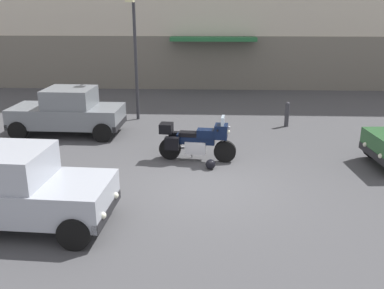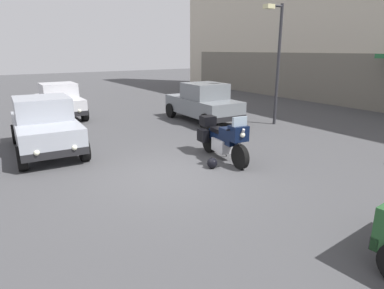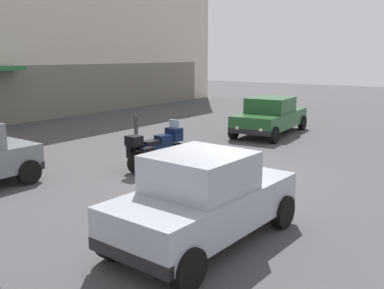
# 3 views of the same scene
# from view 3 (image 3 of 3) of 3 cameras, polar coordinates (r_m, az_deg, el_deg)

# --- Properties ---
(ground_plane) EXTENTS (80.00, 80.00, 0.00)m
(ground_plane) POSITION_cam_3_polar(r_m,az_deg,el_deg) (12.02, 3.27, -4.10)
(ground_plane) COLOR #424244
(motorcycle) EXTENTS (2.26, 0.85, 1.36)m
(motorcycle) POSITION_cam_3_polar(r_m,az_deg,el_deg) (12.68, -4.68, -0.40)
(motorcycle) COLOR black
(motorcycle) RESTS_ON ground
(helmet) EXTENTS (0.28, 0.28, 0.28)m
(helmet) POSITION_cam_3_polar(r_m,az_deg,el_deg) (12.71, -1.01, -2.56)
(helmet) COLOR black
(helmet) RESTS_ON ground
(car_hatchback_near) EXTENTS (3.94, 1.97, 1.64)m
(car_hatchback_near) POSITION_cam_3_polar(r_m,az_deg,el_deg) (7.58, 1.58, -7.18)
(car_hatchback_near) COLOR #9EA3AD
(car_hatchback_near) RESTS_ON ground
(car_sedan_far) EXTENTS (4.67, 2.21, 1.56)m
(car_sedan_far) POSITION_cam_3_polar(r_m,az_deg,el_deg) (18.50, 10.31, 3.75)
(car_sedan_far) COLOR #235128
(car_sedan_far) RESTS_ON ground
(bollard_curbside) EXTENTS (0.16, 0.16, 0.94)m
(bollard_curbside) POSITION_cam_3_polar(r_m,az_deg,el_deg) (17.62, -7.42, 2.51)
(bollard_curbside) COLOR #333338
(bollard_curbside) RESTS_ON ground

